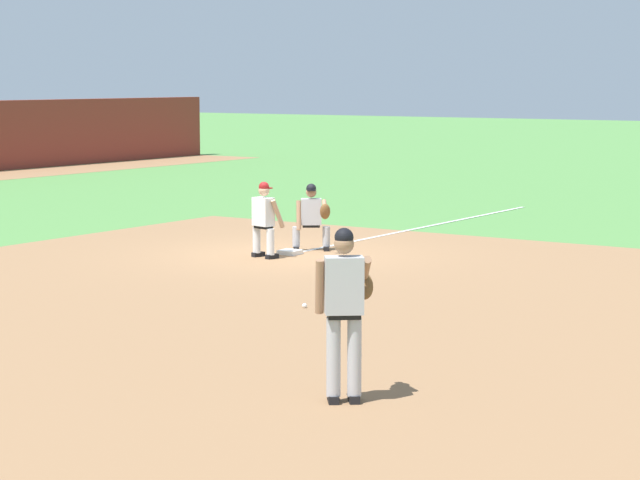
{
  "coord_description": "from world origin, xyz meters",
  "views": [
    {
      "loc": [
        -19.65,
        -13.78,
        3.39
      ],
      "look_at": [
        -6.21,
        -4.84,
        1.3
      ],
      "focal_mm": 70.0,
      "sensor_mm": 36.0,
      "label": 1
    }
  ],
  "objects_px": {
    "baseball": "(304,306)",
    "first_baseman": "(312,214)",
    "baserunner": "(264,217)",
    "first_base_bag": "(290,252)",
    "pitcher": "(345,304)"
  },
  "relations": [
    {
      "from": "baserunner",
      "to": "first_base_bag",
      "type": "bearing_deg",
      "value": -12.47
    },
    {
      "from": "baseball",
      "to": "first_baseman",
      "type": "relative_size",
      "value": 0.06
    },
    {
      "from": "pitcher",
      "to": "baserunner",
      "type": "relative_size",
      "value": 1.27
    },
    {
      "from": "pitcher",
      "to": "first_baseman",
      "type": "relative_size",
      "value": 1.39
    },
    {
      "from": "pitcher",
      "to": "baserunner",
      "type": "distance_m",
      "value": 10.79
    },
    {
      "from": "pitcher",
      "to": "first_baseman",
      "type": "distance_m",
      "value": 11.67
    },
    {
      "from": "first_baseman",
      "to": "baserunner",
      "type": "relative_size",
      "value": 0.92
    },
    {
      "from": "pitcher",
      "to": "first_baseman",
      "type": "xyz_separation_m",
      "value": [
        9.47,
        6.81,
        -0.33
      ]
    },
    {
      "from": "baseball",
      "to": "first_baseman",
      "type": "height_order",
      "value": "first_baseman"
    },
    {
      "from": "baseball",
      "to": "baserunner",
      "type": "xyz_separation_m",
      "value": [
        3.91,
        3.61,
        0.76
      ]
    },
    {
      "from": "first_base_bag",
      "to": "pitcher",
      "type": "bearing_deg",
      "value": -142.0
    },
    {
      "from": "first_base_bag",
      "to": "first_baseman",
      "type": "xyz_separation_m",
      "value": [
        0.65,
        -0.09,
        0.69
      ]
    },
    {
      "from": "baseball",
      "to": "baserunner",
      "type": "relative_size",
      "value": 0.05
    },
    {
      "from": "pitcher",
      "to": "baseball",
      "type": "bearing_deg",
      "value": 38.84
    },
    {
      "from": "first_base_bag",
      "to": "pitcher",
      "type": "height_order",
      "value": "pitcher"
    }
  ]
}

